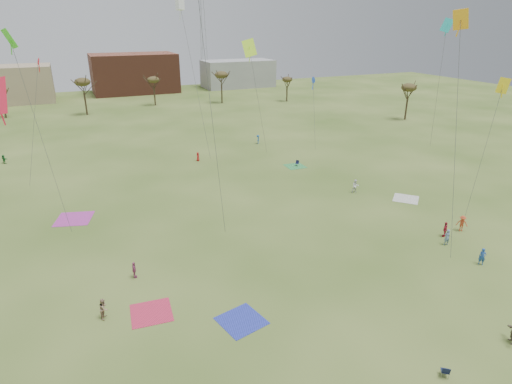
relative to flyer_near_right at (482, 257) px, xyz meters
name	(u,v)px	position (x,y,z in m)	size (l,w,h in m)	color
ground	(316,305)	(-17.59, 0.96, -0.84)	(260.00, 260.00, 0.00)	#36531A
flyer_near_right	(482,257)	(0.00, 0.00, 0.00)	(0.61, 0.40, 1.69)	#204996
spectator_fore_a	(445,229)	(1.24, 5.64, 0.00)	(0.99, 0.41, 1.69)	#B81F38
spectator_fore_b	(104,308)	(-33.38, 6.29, 0.01)	(0.83, 0.65, 1.72)	#9B7C62
flyer_mid_b	(462,223)	(3.94, 5.87, 0.06)	(1.16, 0.67, 1.80)	#BC4323
flyer_mid_c	(447,237)	(-0.02, 4.21, 0.03)	(0.64, 0.42, 1.75)	#6785AC
spectator_mid_d	(134,270)	(-30.36, 11.02, -0.07)	(0.91, 0.38, 1.55)	#A54476
spectator_mid_e	(355,186)	(0.06, 19.87, 0.08)	(0.89, 0.70, 1.84)	white
flyer_far_a	(4,159)	(-44.39, 53.26, -0.11)	(1.36, 0.43, 1.46)	#287836
flyer_far_b	(198,157)	(-15.26, 41.93, -0.11)	(0.71, 0.46, 1.46)	#AD201D
flyer_far_c	(258,139)	(-1.84, 47.68, -0.01)	(1.07, 0.62, 1.66)	#1F5791
blanket_red	(151,313)	(-30.00, 5.40, -0.84)	(3.15, 3.15, 0.03)	#CD294A
blanket_blue	(241,321)	(-23.84, 1.62, -0.84)	(3.18, 3.18, 0.03)	#2937B5
blanket_cream	(406,199)	(4.79, 15.37, -0.84)	(3.06, 3.06, 0.03)	silver
blanket_plum	(74,219)	(-34.92, 26.34, -0.84)	(3.91, 3.91, 0.03)	#B537A2
blanket_olive	(295,166)	(-1.95, 32.93, -0.84)	(2.95, 2.95, 0.03)	green
camp_chair_center	(445,373)	(-13.84, -8.79, -0.58)	(0.73, 0.74, 0.87)	#141C39
camp_chair_right	(297,164)	(-1.57, 32.99, -0.58)	(0.74, 0.74, 0.87)	#121533
kites_aloft	(216,21)	(-17.13, 25.07, 20.63)	(76.97, 55.00, 27.07)	red
tree_line	(127,88)	(-20.44, 80.08, 6.25)	(117.44, 49.32, 8.91)	#3A2B1E
building_brick	(134,73)	(-12.59, 120.96, 5.16)	(26.00, 16.00, 12.00)	brown
building_grey	(238,74)	(22.41, 118.96, 3.66)	(24.00, 12.00, 9.00)	gray
radio_tower	(203,28)	(12.41, 125.96, 18.37)	(1.51, 1.72, 41.00)	#9EA3A8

